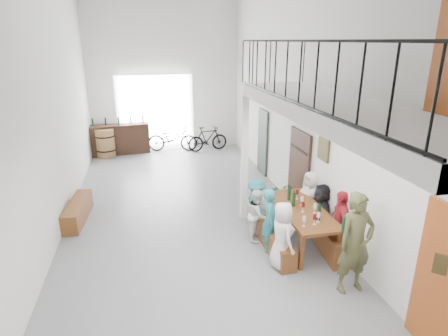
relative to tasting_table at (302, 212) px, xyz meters
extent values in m
plane|color=slate|center=(-2.12, 1.86, -0.71)|extent=(12.00, 12.00, 0.00)
plane|color=white|center=(-2.12, 7.86, 2.04)|extent=(5.50, 0.00, 5.50)
plane|color=white|center=(-2.12, -4.14, 2.04)|extent=(5.50, 0.00, 5.50)
plane|color=white|center=(-4.87, 1.86, 2.04)|extent=(0.00, 12.00, 12.00)
plane|color=white|center=(0.63, 1.86, 2.04)|extent=(0.00, 12.00, 12.00)
cube|color=white|center=(-2.52, 7.80, 0.69)|extent=(2.80, 0.08, 2.80)
cube|color=#903E15|center=(0.58, -3.04, 0.34)|extent=(0.06, 0.95, 2.10)
cube|color=#321B11|center=(0.58, 1.56, 0.29)|extent=(0.06, 1.10, 2.00)
cube|color=#2B352D|center=(0.58, 4.36, 0.29)|extent=(0.06, 0.80, 2.00)
cube|color=#41361A|center=(0.60, 0.46, 1.19)|extent=(0.04, 0.45, 0.55)
cylinder|color=white|center=(0.59, 3.06, 1.69)|extent=(0.04, 0.28, 0.28)
cube|color=white|center=(-0.12, -1.34, 2.29)|extent=(1.50, 5.60, 0.25)
cube|color=black|center=(-0.85, -1.34, 3.27)|extent=(0.03, 5.60, 0.03)
cube|color=black|center=(-0.85, -1.34, 2.44)|extent=(0.03, 5.60, 0.03)
cube|color=black|center=(-0.12, 1.44, 3.27)|extent=(1.50, 0.03, 0.03)
cube|color=white|center=(-0.82, 1.41, 0.73)|extent=(0.14, 0.14, 2.88)
cube|color=brown|center=(0.00, 0.00, 0.05)|extent=(0.87, 2.08, 0.06)
cube|color=brown|center=(-0.37, -0.89, -0.34)|extent=(0.08, 0.08, 0.73)
cube|color=brown|center=(0.35, -0.90, -0.34)|extent=(0.08, 0.08, 0.73)
cube|color=brown|center=(-0.35, 0.90, -0.34)|extent=(0.08, 0.08, 0.73)
cube|color=brown|center=(0.37, 0.89, -0.34)|extent=(0.08, 0.08, 0.73)
cube|color=brown|center=(-0.63, -0.05, -0.49)|extent=(0.32, 1.88, 0.43)
cube|color=brown|center=(0.45, 0.02, -0.45)|extent=(0.51, 2.25, 0.51)
cylinder|color=black|center=(0.10, -0.52, 0.26)|extent=(0.07, 0.07, 0.35)
cylinder|color=black|center=(-0.12, 0.15, 0.26)|extent=(0.07, 0.07, 0.35)
cylinder|color=black|center=(-0.10, 0.47, 0.26)|extent=(0.07, 0.07, 0.35)
cube|color=brown|center=(-4.62, 2.10, -0.48)|extent=(0.49, 1.64, 0.46)
cylinder|color=#9A6F45|center=(-4.38, 7.24, -0.20)|extent=(0.68, 0.68, 1.01)
cylinder|color=black|center=(-4.38, 7.24, -0.45)|extent=(0.69, 0.69, 0.05)
cylinder|color=black|center=(-4.38, 7.24, 0.05)|extent=(0.69, 0.69, 0.05)
cube|color=#321B11|center=(-3.87, 7.51, -0.16)|extent=(2.12, 0.85, 1.09)
cylinder|color=black|center=(-4.76, 7.43, 0.52)|extent=(0.06, 0.06, 0.28)
cylinder|color=black|center=(-4.31, 7.46, 0.52)|extent=(0.06, 0.06, 0.28)
cylinder|color=black|center=(-3.87, 7.47, 0.52)|extent=(0.06, 0.06, 0.28)
cylinder|color=black|center=(-3.44, 7.59, 0.52)|extent=(0.06, 0.06, 0.28)
cylinder|color=black|center=(-3.00, 7.66, 0.52)|extent=(0.06, 0.06, 0.28)
imported|color=white|center=(-0.68, -0.71, -0.06)|extent=(0.47, 0.67, 1.29)
imported|color=teal|center=(-0.70, -0.09, -0.05)|extent=(0.46, 0.56, 1.31)
imported|color=white|center=(-0.81, 0.39, -0.15)|extent=(0.58, 0.65, 1.11)
imported|color=teal|center=(-0.68, 0.89, -0.14)|extent=(0.54, 0.80, 1.14)
imported|color=red|center=(0.56, -0.51, -0.04)|extent=(0.47, 0.82, 1.33)
imported|color=black|center=(0.50, 0.17, -0.10)|extent=(0.47, 1.15, 1.21)
imported|color=white|center=(0.52, 0.75, -0.07)|extent=(0.55, 0.70, 1.27)
imported|color=#4B4D2B|center=(0.23, -1.59, 0.17)|extent=(0.67, 0.48, 1.75)
imported|color=#1A5420|center=(0.33, 2.15, -0.48)|extent=(0.52, 0.48, 0.46)
imported|color=black|center=(-1.97, 7.41, -0.22)|extent=(1.94, 1.01, 0.97)
imported|color=black|center=(-0.67, 7.18, -0.24)|extent=(1.60, 0.70, 0.93)
camera|label=1|loc=(-2.99, -6.34, 3.28)|focal=30.00mm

